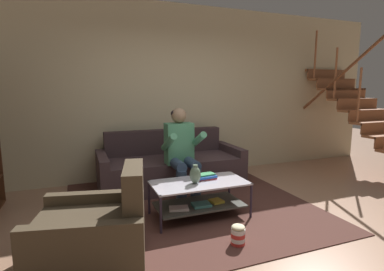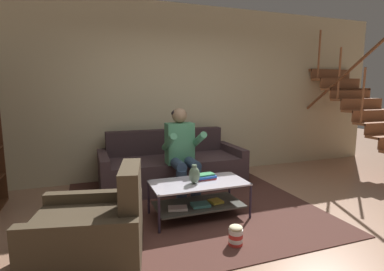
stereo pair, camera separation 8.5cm
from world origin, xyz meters
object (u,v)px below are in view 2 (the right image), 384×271
at_px(coffee_table, 198,194).
at_px(book_stack, 205,176).
at_px(popcorn_tub, 236,235).
at_px(armchair, 93,233).
at_px(couch, 172,167).
at_px(person_seated_center, 182,149).
at_px(vase, 194,175).

height_order(coffee_table, book_stack, book_stack).
bearing_deg(popcorn_tub, book_stack, 88.23).
bearing_deg(coffee_table, armchair, -154.58).
xyz_separation_m(couch, coffee_table, (-0.03, -1.24, -0.01)).
distance_m(person_seated_center, vase, 0.74).
height_order(person_seated_center, book_stack, person_seated_center).
height_order(couch, book_stack, couch).
bearing_deg(popcorn_tub, vase, 102.39).
relative_size(person_seated_center, book_stack, 4.92).
bearing_deg(person_seated_center, couch, 90.00).
distance_m(armchair, popcorn_tub, 1.32).
bearing_deg(vase, couch, 86.11).
bearing_deg(coffee_table, person_seated_center, 87.78).
relative_size(book_stack, popcorn_tub, 1.21).
distance_m(couch, book_stack, 1.15).
bearing_deg(vase, popcorn_tub, -77.61).
distance_m(vase, popcorn_tub, 0.85).
distance_m(person_seated_center, book_stack, 0.65).
bearing_deg(armchair, vase, 25.64).
bearing_deg(person_seated_center, armchair, -134.04).
bearing_deg(couch, popcorn_tub, -87.90).
relative_size(coffee_table, armchair, 1.05).
bearing_deg(vase, coffee_table, 21.01).
bearing_deg(vase, armchair, -154.36).
distance_m(vase, armchair, 1.29).
bearing_deg(person_seated_center, popcorn_tub, -87.11).
height_order(couch, armchair, armchair).
xyz_separation_m(vase, popcorn_tub, (0.16, -0.72, -0.42)).
bearing_deg(book_stack, armchair, -153.09).
height_order(vase, popcorn_tub, vase).
height_order(coffee_table, vase, vase).
bearing_deg(book_stack, vase, -145.88).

